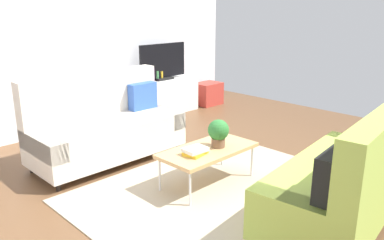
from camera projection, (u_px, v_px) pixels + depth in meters
The scene contains 17 objects.
ground_plane at pixel (204, 177), 4.50m from camera, with size 7.68×7.68×0.00m, color brown.
wall_far at pixel (74, 37), 6.00m from camera, with size 6.40×0.12×2.90m, color silver.
area_rug at pixel (218, 190), 4.17m from camera, with size 2.90×2.20×0.01m, color tan.
couch_beige at pixel (106, 126), 4.93m from camera, with size 1.90×0.84×1.10m.
couch_green at pixel (347, 178), 3.45m from camera, with size 1.98×1.05×1.10m.
coffee_table at pixel (208, 151), 4.23m from camera, with size 1.10×0.56×0.42m.
tv_console at pixel (163, 97), 7.08m from camera, with size 1.40×0.44×0.64m, color silver.
tv at pixel (163, 62), 6.89m from camera, with size 1.00×0.20×0.64m.
storage_trunk at pixel (208, 94), 7.78m from camera, with size 0.52×0.40×0.44m, color #B2382D.
potted_plant at pixel (218, 132), 4.22m from camera, with size 0.23×0.23×0.31m.
table_book_0 at pixel (195, 153), 4.05m from camera, with size 0.24×0.18×0.03m, color gold.
table_book_1 at pixel (195, 150), 4.04m from camera, with size 0.24×0.18×0.04m, color silver.
vase_0 at pixel (135, 78), 6.61m from camera, with size 0.11×0.11×0.18m, color #4C72B2.
vase_1 at pixel (142, 77), 6.72m from camera, with size 0.11×0.11×0.18m, color #B24C4C.
bottle_0 at pixel (153, 75), 6.77m from camera, with size 0.04×0.04×0.24m, color purple.
bottle_1 at pixel (157, 76), 6.84m from camera, with size 0.05×0.05×0.17m, color #3F8C4C.
bottle_2 at pixel (162, 76), 6.91m from camera, with size 0.05×0.05×0.16m, color gold.
Camera 1 is at (-3.00, -2.83, 1.91)m, focal length 36.25 mm.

